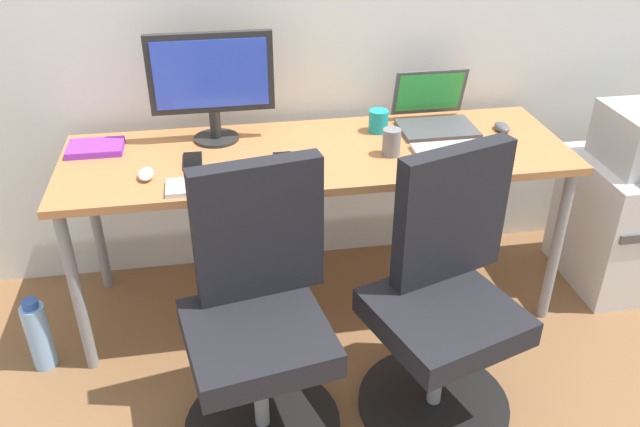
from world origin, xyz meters
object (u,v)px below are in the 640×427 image
at_px(office_chair_right, 444,303).
at_px(open_laptop, 434,113).
at_px(side_cabinet, 629,221).
at_px(desktop_monitor, 211,80).
at_px(office_chair_left, 259,322).
at_px(water_bottle_on_floor, 39,335).
at_px(coffee_mug, 378,121).

height_order(office_chair_right, open_laptop, open_laptop).
bearing_deg(side_cabinet, desktop_monitor, 172.96).
height_order(desktop_monitor, open_laptop, desktop_monitor).
bearing_deg(side_cabinet, office_chair_left, -161.28).
height_order(side_cabinet, water_bottle_on_floor, side_cabinet).
height_order(office_chair_right, desktop_monitor, desktop_monitor).
xyz_separation_m(office_chair_right, water_bottle_on_floor, (-1.44, 0.40, -0.28)).
bearing_deg(desktop_monitor, open_laptop, -0.23).
bearing_deg(water_bottle_on_floor, side_cabinet, 4.13).
xyz_separation_m(office_chair_left, water_bottle_on_floor, (-0.82, 0.39, -0.28)).
bearing_deg(office_chair_left, side_cabinet, 18.72).
relative_size(side_cabinet, coffee_mug, 6.34).
distance_m(office_chair_right, water_bottle_on_floor, 1.52).
xyz_separation_m(desktop_monitor, coffee_mug, (0.66, -0.03, -0.20)).
distance_m(side_cabinet, water_bottle_on_floor, 2.53).
bearing_deg(office_chair_left, open_laptop, 44.14).
bearing_deg(open_laptop, office_chair_right, -103.63).
relative_size(office_chair_right, coffee_mug, 10.22).
distance_m(side_cabinet, coffee_mug, 1.24).
bearing_deg(open_laptop, coffee_mug, -174.66).
distance_m(office_chair_left, desktop_monitor, 0.97).
relative_size(water_bottle_on_floor, desktop_monitor, 0.65).
xyz_separation_m(office_chair_left, open_laptop, (0.82, 0.79, 0.36)).
bearing_deg(coffee_mug, office_chair_right, -86.19).
xyz_separation_m(office_chair_right, open_laptop, (0.19, 0.80, 0.36)).
bearing_deg(desktop_monitor, coffee_mug, -2.29).
relative_size(side_cabinet, water_bottle_on_floor, 1.88).
relative_size(open_laptop, coffee_mug, 3.37).
height_order(office_chair_left, side_cabinet, office_chair_left).
relative_size(side_cabinet, desktop_monitor, 1.21).
distance_m(office_chair_right, open_laptop, 0.89).
relative_size(office_chair_right, open_laptop, 3.03).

